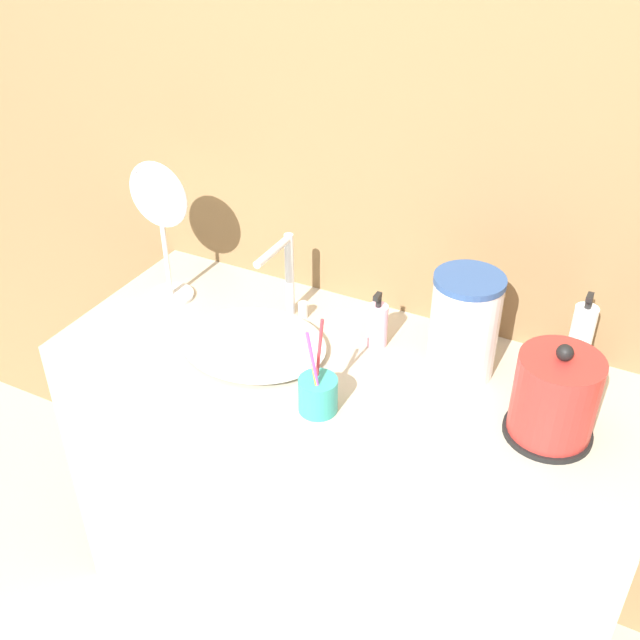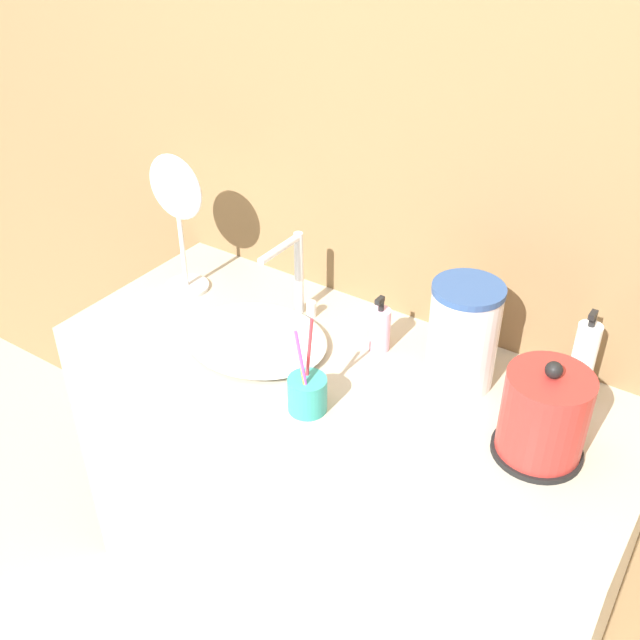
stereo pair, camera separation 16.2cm
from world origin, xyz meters
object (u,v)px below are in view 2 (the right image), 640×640
lotion_bottle (380,329)px  water_pitcher (463,335)px  toothbrush_cup (307,393)px  vanity_mirror (179,215)px  electric_kettle (543,418)px  faucet (296,272)px  shampoo_bottle (583,361)px

lotion_bottle → water_pitcher: (0.20, -0.01, 0.06)m
toothbrush_cup → vanity_mirror: vanity_mirror is taller
electric_kettle → toothbrush_cup: size_ratio=1.01×
toothbrush_cup → water_pitcher: size_ratio=0.90×
faucet → electric_kettle: (0.65, -0.13, -0.04)m
shampoo_bottle → faucet: bearing=-173.1°
lotion_bottle → shampoo_bottle: 0.43m
electric_kettle → water_pitcher: bearing=152.0°
lotion_bottle → vanity_mirror: vanity_mirror is taller
electric_kettle → water_pitcher: water_pitcher is taller
shampoo_bottle → vanity_mirror: vanity_mirror is taller
toothbrush_cup → vanity_mirror: 0.59m
water_pitcher → shampoo_bottle: bearing=22.3°
toothbrush_cup → faucet: bearing=129.2°
electric_kettle → water_pitcher: size_ratio=0.90×
faucet → electric_kettle: bearing=-11.2°
lotion_bottle → vanity_mirror: bearing=-174.9°
lotion_bottle → shampoo_bottle: size_ratio=0.66×
vanity_mirror → lotion_bottle: bearing=5.1°
lotion_bottle → vanity_mirror: 0.57m
shampoo_bottle → lotion_bottle: bearing=-168.5°
toothbrush_cup → shampoo_bottle: (0.44, 0.35, 0.05)m
electric_kettle → shampoo_bottle: (0.01, 0.21, 0.00)m
water_pitcher → vanity_mirror: bearing=-176.8°
shampoo_bottle → water_pitcher: size_ratio=0.90×
toothbrush_cup → lotion_bottle: bearing=86.7°
lotion_bottle → water_pitcher: bearing=-1.8°
electric_kettle → vanity_mirror: vanity_mirror is taller
electric_kettle → faucet: bearing=168.8°
faucet → lotion_bottle: 0.24m
shampoo_bottle → water_pitcher: 0.25m
electric_kettle → vanity_mirror: 0.97m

